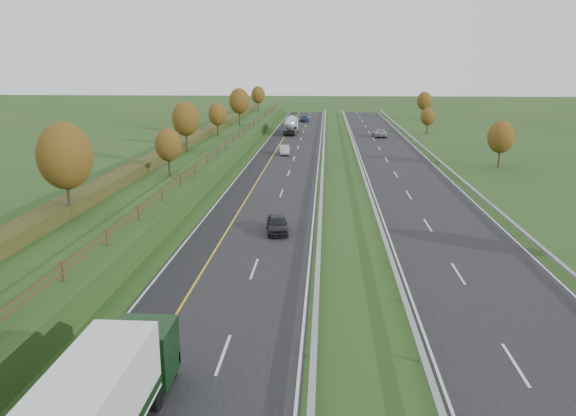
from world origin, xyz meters
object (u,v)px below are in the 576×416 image
Objects in this scene: car_oncoming at (380,133)px; road_tanker at (291,124)px; car_dark_near at (277,224)px; car_silver_mid at (284,150)px; car_small_far at (305,119)px.

road_tanker is at bearing -16.18° from car_oncoming.
road_tanker is 2.60× the size of car_dark_near.
road_tanker is at bearing 85.37° from car_silver_mid.
car_dark_near is at bearing 76.35° from car_oncoming.
road_tanker is 18.71m from car_oncoming.
car_silver_mid is (-2.59, 43.21, -0.01)m from car_dark_near.
car_silver_mid is (0.80, -28.89, -1.10)m from road_tanker.
car_oncoming is at bearing -62.23° from car_small_far.
car_small_far is (1.07, 54.34, 0.03)m from car_silver_mid.
road_tanker reaches higher than car_silver_mid.
car_oncoming reaches higher than car_dark_near.
car_oncoming is (14.66, 67.33, 0.02)m from car_dark_near.
car_silver_mid is at bearing -88.41° from road_tanker.
car_oncoming is at bearing 48.20° from car_silver_mid.
car_silver_mid is 0.84× the size of car_small_far.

